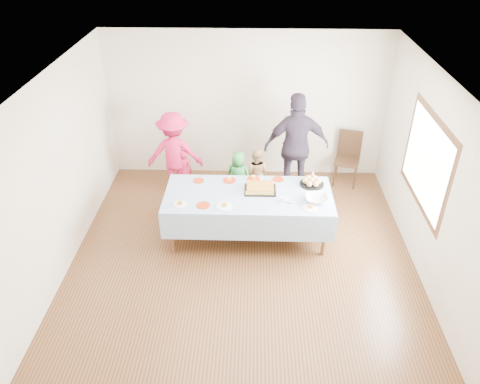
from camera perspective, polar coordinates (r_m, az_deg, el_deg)
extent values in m
plane|color=#442913|center=(7.07, 0.34, -7.49)|extent=(5.00, 5.00, 0.00)
cube|color=#C1B59E|center=(8.55, 0.81, 10.45)|extent=(5.00, 0.04, 2.70)
cube|color=#C1B59E|center=(4.32, -0.49, -14.87)|extent=(5.00, 0.04, 2.70)
cube|color=#C1B59E|center=(6.82, -21.13, 2.20)|extent=(0.04, 5.00, 2.70)
cube|color=#C1B59E|center=(6.73, 22.19, 1.53)|extent=(0.04, 5.00, 2.70)
cube|color=white|center=(5.74, 0.43, 13.74)|extent=(5.00, 5.00, 0.04)
cube|color=#472B16|center=(6.81, 21.71, 3.48)|extent=(0.03, 1.75, 1.35)
cylinder|color=#51301B|center=(6.96, -8.36, -4.83)|extent=(0.06, 0.06, 0.73)
cylinder|color=#51301B|center=(6.94, 10.26, -5.15)|extent=(0.06, 0.06, 0.73)
cylinder|color=#51301B|center=(7.64, -7.39, -1.04)|extent=(0.06, 0.06, 0.73)
cylinder|color=#51301B|center=(7.62, 9.50, -1.32)|extent=(0.06, 0.06, 0.73)
cube|color=#51301B|center=(6.98, 1.02, -0.45)|extent=(2.40, 1.00, 0.04)
cube|color=white|center=(6.97, 1.02, -0.28)|extent=(2.50, 1.10, 0.01)
cube|color=black|center=(7.05, 2.47, 0.24)|extent=(0.47, 0.36, 0.01)
cube|color=#EABB59|center=(7.04, 2.47, 0.49)|extent=(0.40, 0.30, 0.06)
cube|color=#975D22|center=(7.02, 2.48, 0.74)|extent=(0.40, 0.30, 0.01)
cylinder|color=black|center=(7.27, 8.73, 0.96)|extent=(0.37, 0.37, 0.02)
sphere|color=tan|center=(7.26, 9.54, 1.32)|extent=(0.09, 0.09, 0.09)
sphere|color=tan|center=(7.33, 9.08, 1.67)|extent=(0.09, 0.09, 0.09)
sphere|color=tan|center=(7.31, 8.32, 1.69)|extent=(0.09, 0.09, 0.09)
sphere|color=tan|center=(7.23, 7.99, 1.35)|extent=(0.09, 0.09, 0.09)
sphere|color=tan|center=(7.17, 8.44, 1.00)|extent=(0.09, 0.09, 0.09)
sphere|color=tan|center=(7.18, 9.22, 0.98)|extent=(0.09, 0.09, 0.09)
sphere|color=tan|center=(7.25, 8.77, 1.34)|extent=(0.09, 0.09, 0.09)
imported|color=silver|center=(6.87, 9.32, -0.83)|extent=(0.33, 0.33, 0.08)
cone|color=silver|center=(7.36, 8.83, 2.08)|extent=(0.11, 0.11, 0.18)
cylinder|color=#B82B0D|center=(7.31, -5.07, 1.39)|extent=(0.17, 0.17, 0.01)
cylinder|color=#B82B0D|center=(7.30, -1.30, 1.44)|extent=(0.20, 0.20, 0.01)
cylinder|color=#B82B0D|center=(7.34, 1.67, 1.64)|extent=(0.19, 0.19, 0.01)
cylinder|color=#B82B0D|center=(7.35, 4.68, 1.57)|extent=(0.18, 0.18, 0.01)
cylinder|color=#B82B0D|center=(6.72, -4.50, -1.63)|extent=(0.20, 0.20, 0.01)
cylinder|color=white|center=(6.78, -7.31, -1.49)|extent=(0.20, 0.20, 0.01)
cylinder|color=white|center=(6.69, -1.92, -1.74)|extent=(0.23, 0.23, 0.01)
cylinder|color=white|center=(6.72, 8.54, -1.91)|extent=(0.22, 0.22, 0.01)
cylinder|color=black|center=(8.72, 11.42, 1.96)|extent=(0.04, 0.04, 0.44)
cylinder|color=black|center=(8.71, 13.79, 1.59)|extent=(0.04, 0.04, 0.44)
cylinder|color=black|center=(9.04, 11.71, 3.07)|extent=(0.04, 0.04, 0.44)
cylinder|color=black|center=(9.03, 14.00, 2.71)|extent=(0.04, 0.04, 0.44)
cube|color=black|center=(8.76, 12.92, 3.69)|extent=(0.52, 0.52, 0.05)
cube|color=black|center=(8.81, 13.26, 5.82)|extent=(0.42, 0.15, 0.51)
imported|color=#BC173B|center=(8.32, -6.85, 2.51)|extent=(0.31, 0.21, 0.85)
imported|color=#297C35|center=(8.04, -0.21, 1.90)|extent=(0.51, 0.39, 0.92)
imported|color=tan|center=(8.15, 1.97, 2.33)|extent=(0.52, 0.45, 0.93)
imported|color=#CE194D|center=(8.25, -8.00, 4.70)|extent=(1.00, 0.61, 1.50)
imported|color=#2E2432|center=(8.04, 6.89, 5.56)|extent=(1.15, 0.57, 1.88)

